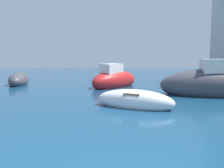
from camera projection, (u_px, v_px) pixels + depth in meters
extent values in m
ellipsoid|color=#3F3F47|center=(19.00, 80.00, 18.44)|extent=(2.02, 3.59, 1.24)
cube|color=brown|center=(18.00, 75.00, 18.39)|extent=(1.22, 0.88, 0.08)
ellipsoid|color=#3F3F47|center=(216.00, 86.00, 13.32)|extent=(6.50, 3.12, 2.00)
ellipsoid|color=#B21E1E|center=(115.00, 81.00, 17.11)|extent=(4.19, 4.54, 1.57)
cube|color=white|center=(111.00, 69.00, 16.74)|extent=(1.76, 1.85, 0.79)
ellipsoid|color=white|center=(135.00, 101.00, 10.23)|extent=(3.68, 2.50, 1.02)
cube|color=brown|center=(135.00, 93.00, 10.19)|extent=(1.02, 1.12, 0.08)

